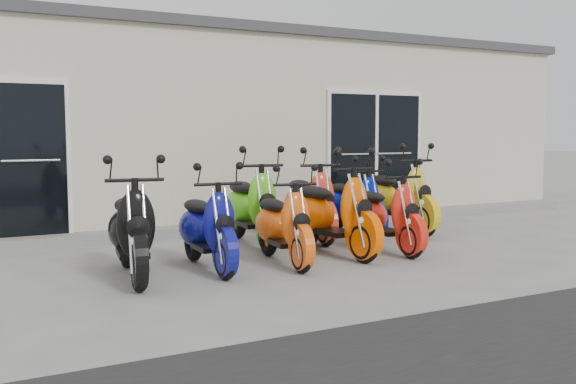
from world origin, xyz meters
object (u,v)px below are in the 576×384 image
scooter_back_red (310,193)px  scooter_back_yellow (397,187)px  scooter_back_green (251,195)px  scooter_back_blue (354,194)px  scooter_front_orange_b (332,201)px  scooter_front_blue (207,215)px  scooter_front_black (131,216)px  scooter_front_orange_a (283,213)px  scooter_front_red (385,204)px

scooter_back_red → scooter_back_yellow: scooter_back_yellow is taller
scooter_back_green → scooter_back_blue: (1.82, 0.12, -0.09)m
scooter_back_yellow → scooter_front_orange_b: bearing=-149.2°
scooter_front_blue → scooter_back_yellow: 3.89m
scooter_front_black → scooter_front_blue: size_ratio=1.08×
scooter_front_orange_a → scooter_front_blue: bearing=178.7°
scooter_front_blue → scooter_front_orange_a: size_ratio=1.03×
scooter_front_orange_a → scooter_front_red: 1.59m
scooter_back_blue → scooter_back_red: bearing=-172.2°
scooter_front_black → scooter_back_red: 3.25m
scooter_front_orange_b → scooter_back_red: (0.33, 1.17, -0.01)m
scooter_back_green → scooter_front_red: bearing=-37.6°
scooter_front_black → scooter_front_red: 3.39m
scooter_front_black → scooter_back_yellow: bearing=23.8°
scooter_front_orange_b → scooter_back_yellow: 2.24m
scooter_front_orange_a → scooter_back_blue: size_ratio=0.99×
scooter_front_black → scooter_back_yellow: 4.74m
scooter_front_black → scooter_front_orange_b: (2.64, 0.14, 0.02)m
scooter_front_orange_b → scooter_back_red: bearing=69.6°
scooter_front_black → scooter_back_yellow: size_ratio=0.96×
scooter_front_orange_a → scooter_back_yellow: bearing=32.2°
scooter_front_orange_a → scooter_front_red: bearing=9.5°
scooter_front_orange_a → scooter_front_red: size_ratio=0.98×
scooter_front_orange_a → scooter_back_blue: scooter_back_blue is taller
scooter_front_red → scooter_back_green: scooter_back_green is taller
scooter_back_green → scooter_front_black: bearing=-142.2°
scooter_front_orange_a → scooter_front_orange_b: (0.83, 0.22, 0.09)m
scooter_front_orange_b → scooter_back_yellow: size_ratio=0.98×
scooter_front_orange_a → scooter_front_orange_b: bearing=20.7°
scooter_front_orange_a → scooter_front_orange_b: 0.87m
scooter_front_orange_b → scooter_back_green: scooter_back_green is taller
scooter_back_green → scooter_back_yellow: (2.55, -0.01, 0.01)m
scooter_front_blue → scooter_back_green: scooter_back_green is taller
scooter_front_red → scooter_back_yellow: bearing=49.1°
scooter_front_red → scooter_front_black: bearing=-177.8°
scooter_front_blue → scooter_back_blue: scooter_front_blue is taller
scooter_front_black → scooter_front_orange_a: 1.81m
scooter_front_blue → scooter_front_black: bearing=-175.6°
scooter_back_green → scooter_back_red: (0.96, 0.02, -0.01)m
scooter_back_red → scooter_front_orange_b: bearing=-96.8°
scooter_back_red → scooter_back_blue: scooter_back_red is taller
scooter_front_black → scooter_front_blue: scooter_front_black is taller
scooter_back_green → scooter_back_red: 0.96m
scooter_front_orange_b → scooter_front_black: bearing=178.5°
scooter_front_black → scooter_back_yellow: (4.56, 1.29, 0.03)m
scooter_front_orange_b → scooter_back_red: scooter_front_orange_b is taller
scooter_back_green → scooter_front_orange_b: bearing=-56.2°
scooter_front_orange_a → scooter_back_green: (0.20, 1.37, 0.09)m
scooter_front_red → scooter_back_green: (-1.38, 1.27, 0.08)m
scooter_back_blue → scooter_back_yellow: bearing=-8.4°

